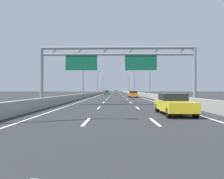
# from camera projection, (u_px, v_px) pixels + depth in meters

# --- Properties ---
(ground_plane) EXTENTS (260.00, 260.00, 0.00)m
(ground_plane) POSITION_uv_depth(u_px,v_px,m) (116.00, 94.00, 99.15)
(ground_plane) COLOR #2D2D30
(lane_dash_left_1) EXTENTS (0.16, 3.00, 0.01)m
(lane_dash_left_1) POSITION_uv_depth(u_px,v_px,m) (86.00, 122.00, 11.68)
(lane_dash_left_1) COLOR white
(lane_dash_left_1) RESTS_ON ground_plane
(lane_dash_left_2) EXTENTS (0.16, 3.00, 0.01)m
(lane_dash_left_2) POSITION_uv_depth(u_px,v_px,m) (99.00, 108.00, 20.68)
(lane_dash_left_2) COLOR white
(lane_dash_left_2) RESTS_ON ground_plane
(lane_dash_left_3) EXTENTS (0.16, 3.00, 0.01)m
(lane_dash_left_3) POSITION_uv_depth(u_px,v_px,m) (104.00, 102.00, 29.68)
(lane_dash_left_3) COLOR white
(lane_dash_left_3) RESTS_ON ground_plane
(lane_dash_left_4) EXTENTS (0.16, 3.00, 0.01)m
(lane_dash_left_4) POSITION_uv_depth(u_px,v_px,m) (106.00, 99.00, 38.68)
(lane_dash_left_4) COLOR white
(lane_dash_left_4) RESTS_ON ground_plane
(lane_dash_left_5) EXTENTS (0.16, 3.00, 0.01)m
(lane_dash_left_5) POSITION_uv_depth(u_px,v_px,m) (108.00, 98.00, 47.68)
(lane_dash_left_5) COLOR white
(lane_dash_left_5) RESTS_ON ground_plane
(lane_dash_left_6) EXTENTS (0.16, 3.00, 0.01)m
(lane_dash_left_6) POSITION_uv_depth(u_px,v_px,m) (109.00, 96.00, 56.68)
(lane_dash_left_6) COLOR white
(lane_dash_left_6) RESTS_ON ground_plane
(lane_dash_left_7) EXTENTS (0.16, 3.00, 0.01)m
(lane_dash_left_7) POSITION_uv_depth(u_px,v_px,m) (110.00, 95.00, 65.68)
(lane_dash_left_7) COLOR white
(lane_dash_left_7) RESTS_ON ground_plane
(lane_dash_left_8) EXTENTS (0.16, 3.00, 0.01)m
(lane_dash_left_8) POSITION_uv_depth(u_px,v_px,m) (111.00, 95.00, 74.68)
(lane_dash_left_8) COLOR white
(lane_dash_left_8) RESTS_ON ground_plane
(lane_dash_left_9) EXTENTS (0.16, 3.00, 0.01)m
(lane_dash_left_9) POSITION_uv_depth(u_px,v_px,m) (111.00, 94.00, 83.67)
(lane_dash_left_9) COLOR white
(lane_dash_left_9) RESTS_ON ground_plane
(lane_dash_left_10) EXTENTS (0.16, 3.00, 0.01)m
(lane_dash_left_10) POSITION_uv_depth(u_px,v_px,m) (112.00, 94.00, 92.67)
(lane_dash_left_10) COLOR white
(lane_dash_left_10) RESTS_ON ground_plane
(lane_dash_left_11) EXTENTS (0.16, 3.00, 0.01)m
(lane_dash_left_11) POSITION_uv_depth(u_px,v_px,m) (112.00, 93.00, 101.67)
(lane_dash_left_11) COLOR white
(lane_dash_left_11) RESTS_ON ground_plane
(lane_dash_left_12) EXTENTS (0.16, 3.00, 0.01)m
(lane_dash_left_12) POSITION_uv_depth(u_px,v_px,m) (112.00, 93.00, 110.67)
(lane_dash_left_12) COLOR white
(lane_dash_left_12) RESTS_ON ground_plane
(lane_dash_left_13) EXTENTS (0.16, 3.00, 0.01)m
(lane_dash_left_13) POSITION_uv_depth(u_px,v_px,m) (112.00, 93.00, 119.67)
(lane_dash_left_13) COLOR white
(lane_dash_left_13) RESTS_ON ground_plane
(lane_dash_left_14) EXTENTS (0.16, 3.00, 0.01)m
(lane_dash_left_14) POSITION_uv_depth(u_px,v_px,m) (113.00, 93.00, 128.67)
(lane_dash_left_14) COLOR white
(lane_dash_left_14) RESTS_ON ground_plane
(lane_dash_left_15) EXTENTS (0.16, 3.00, 0.01)m
(lane_dash_left_15) POSITION_uv_depth(u_px,v_px,m) (113.00, 93.00, 137.67)
(lane_dash_left_15) COLOR white
(lane_dash_left_15) RESTS_ON ground_plane
(lane_dash_left_16) EXTENTS (0.16, 3.00, 0.01)m
(lane_dash_left_16) POSITION_uv_depth(u_px,v_px,m) (113.00, 92.00, 146.67)
(lane_dash_left_16) COLOR white
(lane_dash_left_16) RESTS_ON ground_plane
(lane_dash_left_17) EXTENTS (0.16, 3.00, 0.01)m
(lane_dash_left_17) POSITION_uv_depth(u_px,v_px,m) (113.00, 92.00, 155.67)
(lane_dash_left_17) COLOR white
(lane_dash_left_17) RESTS_ON ground_plane
(lane_dash_right_1) EXTENTS (0.16, 3.00, 0.01)m
(lane_dash_right_1) POSITION_uv_depth(u_px,v_px,m) (155.00, 122.00, 11.63)
(lane_dash_right_1) COLOR white
(lane_dash_right_1) RESTS_ON ground_plane
(lane_dash_right_2) EXTENTS (0.16, 3.00, 0.01)m
(lane_dash_right_2) POSITION_uv_depth(u_px,v_px,m) (137.00, 108.00, 20.63)
(lane_dash_right_2) COLOR white
(lane_dash_right_2) RESTS_ON ground_plane
(lane_dash_right_3) EXTENTS (0.16, 3.00, 0.01)m
(lane_dash_right_3) POSITION_uv_depth(u_px,v_px,m) (131.00, 102.00, 29.63)
(lane_dash_right_3) COLOR white
(lane_dash_right_3) RESTS_ON ground_plane
(lane_dash_right_4) EXTENTS (0.16, 3.00, 0.01)m
(lane_dash_right_4) POSITION_uv_depth(u_px,v_px,m) (127.00, 99.00, 38.63)
(lane_dash_right_4) COLOR white
(lane_dash_right_4) RESTS_ON ground_plane
(lane_dash_right_5) EXTENTS (0.16, 3.00, 0.01)m
(lane_dash_right_5) POSITION_uv_depth(u_px,v_px,m) (125.00, 98.00, 47.63)
(lane_dash_right_5) COLOR white
(lane_dash_right_5) RESTS_ON ground_plane
(lane_dash_right_6) EXTENTS (0.16, 3.00, 0.01)m
(lane_dash_right_6) POSITION_uv_depth(u_px,v_px,m) (123.00, 96.00, 56.62)
(lane_dash_right_6) COLOR white
(lane_dash_right_6) RESTS_ON ground_plane
(lane_dash_right_7) EXTENTS (0.16, 3.00, 0.01)m
(lane_dash_right_7) POSITION_uv_depth(u_px,v_px,m) (122.00, 96.00, 65.62)
(lane_dash_right_7) COLOR white
(lane_dash_right_7) RESTS_ON ground_plane
(lane_dash_right_8) EXTENTS (0.16, 3.00, 0.01)m
(lane_dash_right_8) POSITION_uv_depth(u_px,v_px,m) (121.00, 95.00, 74.62)
(lane_dash_right_8) COLOR white
(lane_dash_right_8) RESTS_ON ground_plane
(lane_dash_right_9) EXTENTS (0.16, 3.00, 0.01)m
(lane_dash_right_9) POSITION_uv_depth(u_px,v_px,m) (121.00, 94.00, 83.62)
(lane_dash_right_9) COLOR white
(lane_dash_right_9) RESTS_ON ground_plane
(lane_dash_right_10) EXTENTS (0.16, 3.00, 0.01)m
(lane_dash_right_10) POSITION_uv_depth(u_px,v_px,m) (120.00, 94.00, 92.62)
(lane_dash_right_10) COLOR white
(lane_dash_right_10) RESTS_ON ground_plane
(lane_dash_right_11) EXTENTS (0.16, 3.00, 0.01)m
(lane_dash_right_11) POSITION_uv_depth(u_px,v_px,m) (120.00, 93.00, 101.62)
(lane_dash_right_11) COLOR white
(lane_dash_right_11) RESTS_ON ground_plane
(lane_dash_right_12) EXTENTS (0.16, 3.00, 0.01)m
(lane_dash_right_12) POSITION_uv_depth(u_px,v_px,m) (119.00, 93.00, 110.62)
(lane_dash_right_12) COLOR white
(lane_dash_right_12) RESTS_ON ground_plane
(lane_dash_right_13) EXTENTS (0.16, 3.00, 0.01)m
(lane_dash_right_13) POSITION_uv_depth(u_px,v_px,m) (119.00, 93.00, 119.62)
(lane_dash_right_13) COLOR white
(lane_dash_right_13) RESTS_ON ground_plane
(lane_dash_right_14) EXTENTS (0.16, 3.00, 0.01)m
(lane_dash_right_14) POSITION_uv_depth(u_px,v_px,m) (119.00, 93.00, 128.62)
(lane_dash_right_14) COLOR white
(lane_dash_right_14) RESTS_ON ground_plane
(lane_dash_right_15) EXTENTS (0.16, 3.00, 0.01)m
(lane_dash_right_15) POSITION_uv_depth(u_px,v_px,m) (119.00, 93.00, 137.62)
(lane_dash_right_15) COLOR white
(lane_dash_right_15) RESTS_ON ground_plane
(lane_dash_right_16) EXTENTS (0.16, 3.00, 0.01)m
(lane_dash_right_16) POSITION_uv_depth(u_px,v_px,m) (118.00, 92.00, 146.62)
(lane_dash_right_16) COLOR white
(lane_dash_right_16) RESTS_ON ground_plane
(lane_dash_right_17) EXTENTS (0.16, 3.00, 0.01)m
(lane_dash_right_17) POSITION_uv_depth(u_px,v_px,m) (118.00, 92.00, 155.61)
(lane_dash_right_17) COLOR white
(lane_dash_right_17) RESTS_ON ground_plane
(edge_line_left) EXTENTS (0.16, 176.00, 0.01)m
(edge_line_left) POSITION_uv_depth(u_px,v_px,m) (103.00, 94.00, 87.22)
(edge_line_left) COLOR white
(edge_line_left) RESTS_ON ground_plane
(edge_line_right) EXTENTS (0.16, 176.00, 0.01)m
(edge_line_right) POSITION_uv_depth(u_px,v_px,m) (129.00, 94.00, 87.07)
(edge_line_right) COLOR white
(edge_line_right) RESTS_ON ground_plane
(barrier_left) EXTENTS (0.45, 220.00, 0.95)m
(barrier_left) POSITION_uv_depth(u_px,v_px,m) (102.00, 92.00, 109.25)
(barrier_left) COLOR #9E9E99
(barrier_left) RESTS_ON ground_plane
(barrier_right) EXTENTS (0.45, 220.00, 0.95)m
(barrier_right) POSITION_uv_depth(u_px,v_px,m) (130.00, 92.00, 109.05)
(barrier_right) COLOR #9E9E99
(barrier_right) RESTS_ON ground_plane
(sign_gantry) EXTENTS (16.85, 0.36, 6.36)m
(sign_gantry) POSITION_uv_depth(u_px,v_px,m) (116.00, 61.00, 23.87)
(sign_gantry) COLOR gray
(sign_gantry) RESTS_ON ground_plane
(streetlamp_left_mid) EXTENTS (2.58, 0.28, 9.50)m
(streetlamp_left_mid) POSITION_uv_depth(u_px,v_px,m) (84.00, 74.00, 51.25)
(streetlamp_left_mid) COLOR slate
(streetlamp_left_mid) RESTS_ON ground_plane
(streetlamp_right_mid) EXTENTS (2.58, 0.28, 9.50)m
(streetlamp_right_mid) POSITION_uv_depth(u_px,v_px,m) (149.00, 74.00, 51.03)
(streetlamp_right_mid) COLOR slate
(streetlamp_right_mid) RESTS_ON ground_plane
(streetlamp_left_far) EXTENTS (2.58, 0.28, 9.50)m
(streetlamp_left_far) POSITION_uv_depth(u_px,v_px,m) (98.00, 81.00, 92.19)
(streetlamp_left_far) COLOR slate
(streetlamp_left_far) RESTS_ON ground_plane
(streetlamp_right_far) EXTENTS (2.58, 0.28, 9.50)m
(streetlamp_right_far) POSITION_uv_depth(u_px,v_px,m) (134.00, 81.00, 91.97)
(streetlamp_right_far) COLOR slate
(streetlamp_right_far) RESTS_ON ground_plane
(streetlamp_left_distant) EXTENTS (2.58, 0.28, 9.50)m
(streetlamp_left_distant) POSITION_uv_depth(u_px,v_px,m) (103.00, 84.00, 133.12)
(streetlamp_left_distant) COLOR slate
(streetlamp_left_distant) RESTS_ON ground_plane
(streetlamp_right_distant) EXTENTS (2.58, 0.28, 9.50)m
(streetlamp_right_distant) POSITION_uv_depth(u_px,v_px,m) (128.00, 84.00, 132.91)
(streetlamp_right_distant) COLOR slate
(streetlamp_right_distant) RESTS_ON ground_plane
(yellow_car) EXTENTS (1.82, 4.64, 1.43)m
(yellow_car) POSITION_uv_depth(u_px,v_px,m) (174.00, 104.00, 14.96)
(yellow_car) COLOR yellow
(yellow_car) RESTS_ON ground_plane
(silver_car) EXTENTS (1.80, 4.62, 1.39)m
(silver_car) POSITION_uv_depth(u_px,v_px,m) (116.00, 92.00, 116.23)
(silver_car) COLOR #A8ADB2
(silver_car) RESTS_ON ground_plane
(orange_car) EXTENTS (1.79, 4.49, 1.43)m
(orange_car) POSITION_uv_depth(u_px,v_px,m) (133.00, 94.00, 49.27)
(orange_car) COLOR orange
(orange_car) RESTS_ON ground_plane
(green_car) EXTENTS (1.80, 4.47, 1.47)m
(green_car) POSITION_uv_depth(u_px,v_px,m) (107.00, 92.00, 84.58)
(green_car) COLOR #1E7A38
(green_car) RESTS_ON ground_plane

